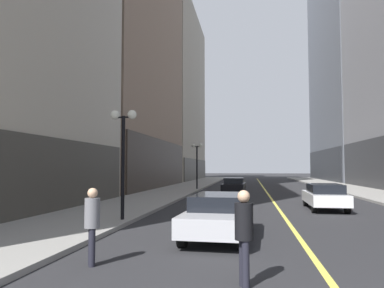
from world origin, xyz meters
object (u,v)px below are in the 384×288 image
(car_black, at_px, (234,185))
(street_lamp_left_far, at_px, (197,156))
(car_white, at_px, (325,196))
(pedestrian_in_grey_suit, at_px, (92,220))
(pedestrian_in_black_coat, at_px, (244,230))
(street_lamp_left_near, at_px, (123,140))
(car_silver, at_px, (220,214))

(car_black, xyz_separation_m, street_lamp_left_far, (-3.67, 4.38, 2.54))
(car_white, xyz_separation_m, street_lamp_left_far, (-8.72, 14.93, 2.54))
(car_white, bearing_deg, pedestrian_in_grey_suit, -121.05)
(street_lamp_left_far, bearing_deg, pedestrian_in_grey_suit, -86.97)
(car_black, distance_m, pedestrian_in_black_coat, 23.66)
(car_white, distance_m, pedestrian_in_black_coat, 13.66)
(street_lamp_left_near, distance_m, street_lamp_left_far, 20.95)
(street_lamp_left_far, bearing_deg, street_lamp_left_near, -90.00)
(street_lamp_left_near, bearing_deg, pedestrian_in_black_coat, -55.85)
(car_black, relative_size, street_lamp_left_near, 0.94)
(car_black, bearing_deg, pedestrian_in_grey_suit, -95.63)
(pedestrian_in_black_coat, bearing_deg, street_lamp_left_far, 99.70)
(pedestrian_in_grey_suit, bearing_deg, street_lamp_left_near, 103.21)
(car_white, xyz_separation_m, street_lamp_left_near, (-8.72, -6.01, 2.54))
(pedestrian_in_black_coat, bearing_deg, street_lamp_left_near, 124.15)
(car_white, bearing_deg, car_black, 115.58)
(car_white, relative_size, car_black, 1.08)
(street_lamp_left_far, bearing_deg, pedestrian_in_black_coat, -80.30)
(car_silver, distance_m, pedestrian_in_grey_suit, 4.60)
(car_silver, xyz_separation_m, street_lamp_left_near, (-3.98, 2.28, 2.54))
(car_silver, xyz_separation_m, street_lamp_left_far, (-3.98, 23.23, 2.54))
(car_silver, height_order, street_lamp_left_near, street_lamp_left_near)
(pedestrian_in_grey_suit, height_order, street_lamp_left_far, street_lamp_left_far)
(pedestrian_in_grey_suit, bearing_deg, car_white, 58.95)
(car_silver, xyz_separation_m, car_white, (4.75, 8.29, -0.00))
(pedestrian_in_grey_suit, bearing_deg, street_lamp_left_far, 93.03)
(car_white, height_order, pedestrian_in_grey_suit, pedestrian_in_grey_suit)
(car_silver, relative_size, car_black, 1.15)
(car_white, height_order, car_black, same)
(car_black, distance_m, pedestrian_in_grey_suit, 22.78)
(car_black, bearing_deg, street_lamp_left_far, 129.97)
(pedestrian_in_black_coat, height_order, street_lamp_left_near, street_lamp_left_near)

